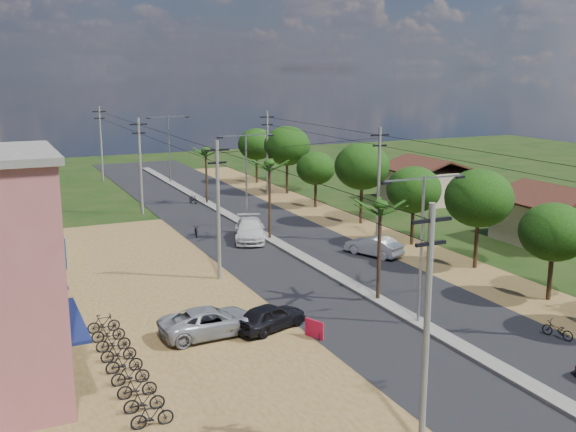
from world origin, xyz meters
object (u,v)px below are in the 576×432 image
car_silver_mid (374,246)px  car_parked_dark (270,317)px  roadside_sign (314,329)px  car_white_far (250,230)px  parked_scooter_row (124,363)px  moto_rider_east (558,331)px  car_parked_silver (211,322)px

car_silver_mid → car_parked_dark: size_ratio=1.06×
car_parked_dark → roadside_sign: size_ratio=3.67×
car_white_far → parked_scooter_row: (-13.95, -19.91, -0.32)m
car_silver_mid → moto_rider_east: bearing=67.5°
car_silver_mid → moto_rider_east: 17.11m
car_silver_mid → car_white_far: car_white_far is taller
car_white_far → car_parked_dark: car_white_far is taller
car_parked_dark → parked_scooter_row: 8.18m
car_silver_mid → parked_scooter_row: (-20.45, -11.86, -0.22)m
roadside_sign → parked_scooter_row: parked_scooter_row is taller
car_silver_mid → roadside_sign: (-10.92, -11.91, -0.23)m
car_silver_mid → moto_rider_east: (0.20, -17.11, -0.28)m
roadside_sign → parked_scooter_row: 9.53m
car_white_far → parked_scooter_row: car_white_far is taller
car_white_far → car_parked_dark: bearing=-88.0°
car_silver_mid → roadside_sign: 16.16m
roadside_sign → car_parked_dark: bearing=105.8°
moto_rider_east → roadside_sign: 12.27m
roadside_sign → parked_scooter_row: (-9.53, 0.04, 0.01)m
car_parked_dark → moto_rider_east: bearing=-138.9°
car_parked_silver → roadside_sign: 5.30m
car_white_far → roadside_sign: (-4.42, -19.95, -0.33)m
car_white_far → car_parked_dark: 18.95m
parked_scooter_row → moto_rider_east: bearing=-14.2°
car_parked_dark → parked_scooter_row: bearing=84.3°
car_white_far → roadside_sign: size_ratio=5.06×
car_silver_mid → roadside_sign: car_silver_mid is taller
car_parked_dark → moto_rider_east: car_parked_dark is taller
car_silver_mid → moto_rider_east: size_ratio=2.62×
car_parked_dark → car_silver_mid: bearing=-70.9°
car_parked_silver → parked_scooter_row: 5.49m
car_parked_silver → car_white_far: bearing=-29.6°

